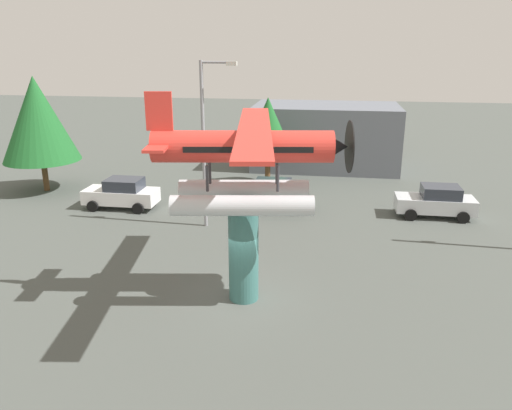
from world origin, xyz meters
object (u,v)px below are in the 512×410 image
at_px(car_far_silver, 436,201).
at_px(streetlight_primary, 207,134).
at_px(car_near_white, 122,193).
at_px(display_pedestal, 244,253).
at_px(car_mid_black, 270,195).
at_px(tree_west, 38,119).
at_px(floatplane_monument, 247,160).
at_px(storefront_building, 325,136).
at_px(tree_east, 268,125).

xyz_separation_m(car_far_silver, streetlight_primary, (-11.98, -3.35, 3.96)).
distance_m(car_near_white, car_far_silver, 17.74).
xyz_separation_m(car_near_white, streetlight_primary, (5.72, -2.18, 3.96)).
height_order(display_pedestal, car_mid_black, display_pedestal).
xyz_separation_m(car_near_white, tree_west, (-6.39, 2.76, 3.76)).
xyz_separation_m(floatplane_monument, car_near_white, (-9.01, 9.62, -4.43)).
bearing_deg(streetlight_primary, tree_west, 157.84).
distance_m(floatplane_monument, streetlight_primary, 8.15).
relative_size(car_near_white, tree_west, 0.58).
xyz_separation_m(storefront_building, tree_west, (-17.75, -9.61, 2.27)).
bearing_deg(storefront_building, car_far_silver, -60.46).
xyz_separation_m(display_pedestal, streetlight_primary, (-3.16, 7.46, 3.02)).
distance_m(display_pedestal, storefront_building, 22.15).
bearing_deg(car_mid_black, tree_east, -81.27).
xyz_separation_m(streetlight_primary, storefront_building, (5.64, 14.54, -2.47)).
relative_size(car_near_white, tree_east, 0.72).
height_order(floatplane_monument, storefront_building, floatplane_monument).
distance_m(storefront_building, tree_east, 7.25).
xyz_separation_m(car_mid_black, streetlight_primary, (-2.78, -3.19, 3.96)).
relative_size(car_near_white, car_mid_black, 1.00).
distance_m(car_near_white, car_mid_black, 8.56).
distance_m(display_pedestal, floatplane_monument, 3.49).
height_order(car_far_silver, streetlight_primary, streetlight_primary).
bearing_deg(tree_east, car_far_silver, -27.36).
bearing_deg(car_far_silver, tree_east, -27.36).
bearing_deg(car_near_white, tree_east, -140.38).
bearing_deg(floatplane_monument, streetlight_primary, 105.50).
bearing_deg(tree_east, car_near_white, -140.38).
distance_m(car_far_silver, tree_west, 24.44).
xyz_separation_m(floatplane_monument, tree_west, (-15.41, 12.37, -0.67)).
bearing_deg(car_near_white, car_mid_black, -173.23).
height_order(car_mid_black, storefront_building, storefront_building).
relative_size(display_pedestal, car_far_silver, 0.87).
xyz_separation_m(car_far_silver, storefront_building, (-6.34, 11.20, 1.49)).
relative_size(floatplane_monument, car_far_silver, 2.49).
bearing_deg(car_mid_black, floatplane_monument, 92.77).
bearing_deg(display_pedestal, car_near_white, 132.67).
xyz_separation_m(car_far_silver, tree_east, (-10.02, 5.19, 3.19)).
bearing_deg(display_pedestal, car_far_silver, 50.78).
bearing_deg(car_near_white, streetlight_primary, 159.14).
relative_size(car_far_silver, tree_east, 0.72).
height_order(streetlight_primary, tree_east, streetlight_primary).
distance_m(streetlight_primary, tree_west, 13.08).
xyz_separation_m(car_mid_black, car_far_silver, (9.20, 0.16, 0.00)).
height_order(floatplane_monument, car_near_white, floatplane_monument).
bearing_deg(tree_east, tree_west, -165.65).
relative_size(car_mid_black, car_far_silver, 1.00).
distance_m(car_mid_black, storefront_building, 11.80).
relative_size(car_near_white, car_far_silver, 1.00).
bearing_deg(car_mid_black, tree_west, -6.69).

